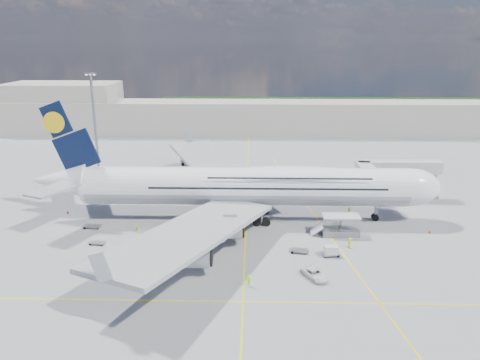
{
  "coord_description": "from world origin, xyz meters",
  "views": [
    {
      "loc": [
        1.01,
        -75.08,
        33.7
      ],
      "look_at": [
        -1.1,
        8.0,
        8.57
      ],
      "focal_mm": 35.0,
      "sensor_mm": 36.0,
      "label": 1
    }
  ],
  "objects_px": {
    "baggage_tug": "(218,237)",
    "catering_truck_inner": "(226,187)",
    "service_van": "(315,274)",
    "crew_tug": "(249,281)",
    "catering_truck_outer": "(192,160)",
    "crew_nose": "(349,212)",
    "dolly_row_b": "(187,239)",
    "airliner": "(247,186)",
    "cone_tail": "(68,212)",
    "cone_wing_left_inner": "(176,202)",
    "cone_wing_right_inner": "(175,255)",
    "crew_wing": "(137,228)",
    "crew_van": "(349,243)",
    "dolly_back": "(92,226)",
    "dolly_nose_near": "(299,250)",
    "crew_loader": "(340,220)",
    "jet_bridge": "(387,171)",
    "dolly_row_a": "(97,243)",
    "cone_nose": "(430,232)",
    "cargo_loader": "(339,228)",
    "cone_wing_right_outer": "(195,262)",
    "light_mast": "(95,121)",
    "cone_wing_left_outer": "(199,172)",
    "dolly_nose_far": "(331,251)",
    "dolly_row_c": "(151,234)"
  },
  "relations": [
    {
      "from": "baggage_tug",
      "to": "catering_truck_inner",
      "type": "bearing_deg",
      "value": 107.65
    },
    {
      "from": "crew_wing",
      "to": "cone_wing_right_outer",
      "type": "bearing_deg",
      "value": -106.61
    },
    {
      "from": "crew_wing",
      "to": "crew_tug",
      "type": "xyz_separation_m",
      "value": [
        20.44,
        -18.96,
        0.15
      ]
    },
    {
      "from": "baggage_tug",
      "to": "catering_truck_inner",
      "type": "distance_m",
      "value": 25.79
    },
    {
      "from": "cone_wing_right_inner",
      "to": "cone_tail",
      "type": "xyz_separation_m",
      "value": [
        -24.75,
        18.91,
        0.01
      ]
    },
    {
      "from": "crew_nose",
      "to": "cone_tail",
      "type": "height_order",
      "value": "crew_nose"
    },
    {
      "from": "dolly_row_b",
      "to": "cone_wing_right_outer",
      "type": "xyz_separation_m",
      "value": [
        2.42,
        -8.8,
        -0.08
      ]
    },
    {
      "from": "jet_bridge",
      "to": "service_van",
      "type": "bearing_deg",
      "value": -119.61
    },
    {
      "from": "catering_truck_outer",
      "to": "crew_nose",
      "type": "distance_m",
      "value": 51.5
    },
    {
      "from": "dolly_nose_near",
      "to": "service_van",
      "type": "distance_m",
      "value": 8.74
    },
    {
      "from": "dolly_row_a",
      "to": "crew_van",
      "type": "bearing_deg",
      "value": 6.28
    },
    {
      "from": "jet_bridge",
      "to": "crew_nose",
      "type": "height_order",
      "value": "jet_bridge"
    },
    {
      "from": "crew_nose",
      "to": "cone_wing_right_outer",
      "type": "bearing_deg",
      "value": -156.3
    },
    {
      "from": "dolly_row_c",
      "to": "catering_truck_outer",
      "type": "height_order",
      "value": "catering_truck_outer"
    },
    {
      "from": "cone_nose",
      "to": "cone_wing_right_inner",
      "type": "xyz_separation_m",
      "value": [
        -44.5,
        -10.6,
        -0.02
      ]
    },
    {
      "from": "crew_loader",
      "to": "crew_nose",
      "type": "bearing_deg",
      "value": 102.37
    },
    {
      "from": "cone_wing_right_outer",
      "to": "service_van",
      "type": "bearing_deg",
      "value": -12.53
    },
    {
      "from": "dolly_row_a",
      "to": "crew_van",
      "type": "height_order",
      "value": "crew_van"
    },
    {
      "from": "cargo_loader",
      "to": "baggage_tug",
      "type": "height_order",
      "value": "cargo_loader"
    },
    {
      "from": "dolly_row_c",
      "to": "crew_nose",
      "type": "bearing_deg",
      "value": 10.84
    },
    {
      "from": "jet_bridge",
      "to": "cone_nose",
      "type": "relative_size",
      "value": 30.05
    },
    {
      "from": "dolly_row_b",
      "to": "cone_wing_right_outer",
      "type": "relative_size",
      "value": 6.06
    },
    {
      "from": "airliner",
      "to": "service_van",
      "type": "relative_size",
      "value": 16.62
    },
    {
      "from": "catering_truck_outer",
      "to": "cone_wing_right_outer",
      "type": "distance_m",
      "value": 58.91
    },
    {
      "from": "dolly_back",
      "to": "dolly_nose_near",
      "type": "xyz_separation_m",
      "value": [
        37.47,
        -9.45,
        -0.02
      ]
    },
    {
      "from": "crew_wing",
      "to": "dolly_back",
      "type": "bearing_deg",
      "value": 107.32
    },
    {
      "from": "crew_nose",
      "to": "crew_wing",
      "type": "bearing_deg",
      "value": 179.3
    },
    {
      "from": "crew_nose",
      "to": "catering_truck_outer",
      "type": "bearing_deg",
      "value": 120.45
    },
    {
      "from": "cone_wing_left_inner",
      "to": "catering_truck_inner",
      "type": "bearing_deg",
      "value": 33.3
    },
    {
      "from": "light_mast",
      "to": "dolly_row_a",
      "type": "distance_m",
      "value": 51.19
    },
    {
      "from": "airliner",
      "to": "cone_tail",
      "type": "bearing_deg",
      "value": 176.57
    },
    {
      "from": "dolly_nose_near",
      "to": "catering_truck_outer",
      "type": "distance_m",
      "value": 59.08
    },
    {
      "from": "crew_van",
      "to": "cone_tail",
      "type": "height_order",
      "value": "crew_van"
    },
    {
      "from": "jet_bridge",
      "to": "cone_tail",
      "type": "distance_m",
      "value": 66.65
    },
    {
      "from": "dolly_row_b",
      "to": "dolly_back",
      "type": "bearing_deg",
      "value": 145.36
    },
    {
      "from": "catering_truck_outer",
      "to": "cone_nose",
      "type": "relative_size",
      "value": 10.89
    },
    {
      "from": "dolly_row_a",
      "to": "crew_wing",
      "type": "distance_m",
      "value": 7.78
    },
    {
      "from": "light_mast",
      "to": "dolly_nose_far",
      "type": "relative_size",
      "value": 8.59
    },
    {
      "from": "cone_wing_left_inner",
      "to": "cone_wing_left_outer",
      "type": "distance_m",
      "value": 24.05
    },
    {
      "from": "jet_bridge",
      "to": "service_van",
      "type": "xyz_separation_m",
      "value": [
        -19.43,
        -34.19,
        -6.19
      ]
    },
    {
      "from": "baggage_tug",
      "to": "catering_truck_outer",
      "type": "height_order",
      "value": "catering_truck_outer"
    },
    {
      "from": "service_van",
      "to": "crew_tug",
      "type": "xyz_separation_m",
      "value": [
        -9.58,
        -2.73,
        0.25
      ]
    },
    {
      "from": "dolly_nose_near",
      "to": "cone_tail",
      "type": "relative_size",
      "value": 5.33
    },
    {
      "from": "dolly_row_a",
      "to": "dolly_nose_near",
      "type": "height_order",
      "value": "dolly_nose_near"
    },
    {
      "from": "dolly_row_b",
      "to": "service_van",
      "type": "height_order",
      "value": "service_van"
    },
    {
      "from": "cone_wing_right_inner",
      "to": "cone_nose",
      "type": "bearing_deg",
      "value": 13.4
    },
    {
      "from": "dolly_back",
      "to": "catering_truck_outer",
      "type": "bearing_deg",
      "value": 80.12
    },
    {
      "from": "cargo_loader",
      "to": "dolly_back",
      "type": "height_order",
      "value": "cargo_loader"
    },
    {
      "from": "dolly_nose_near",
      "to": "service_van",
      "type": "xyz_separation_m",
      "value": [
        1.42,
        -8.62,
        0.33
      ]
    },
    {
      "from": "service_van",
      "to": "cone_tail",
      "type": "bearing_deg",
      "value": 123.22
    }
  ]
}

